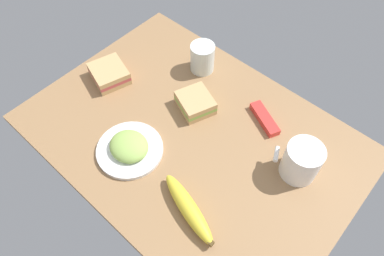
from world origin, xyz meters
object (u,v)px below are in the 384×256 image
sandwich_main (109,74)px  sandwich_side (195,103)px  banana (189,208)px  snack_bar (265,119)px  glass_of_milk (202,59)px  coffee_mug_black (302,161)px  plate_of_food (129,148)px

sandwich_main → sandwich_side: bearing=18.4°
banana → snack_bar: size_ratio=1.74×
glass_of_milk → coffee_mug_black: bearing=-15.2°
coffee_mug_black → banana: coffee_mug_black is taller
snack_bar → coffee_mug_black: bearing=-0.6°
sandwich_side → banana: sandwich_side is taller
plate_of_food → sandwich_side: bearing=82.1°
glass_of_milk → sandwich_side: bearing=-56.0°
coffee_mug_black → sandwich_main: bearing=-169.8°
glass_of_milk → snack_bar: bearing=-8.1°
plate_of_food → snack_bar: size_ratio=1.51×
sandwich_side → glass_of_milk: bearing=124.0°
glass_of_milk → banana: (29.17, -38.53, -2.16)cm
coffee_mug_black → snack_bar: coffee_mug_black is taller
plate_of_food → coffee_mug_black: 44.50cm
coffee_mug_black → sandwich_side: bearing=-176.9°
plate_of_food → banana: size_ratio=0.86×
sandwich_main → glass_of_milk: bearing=50.8°
plate_of_food → banana: bearing=-5.4°
snack_bar → plate_of_food: bearing=-97.4°
plate_of_food → coffee_mug_black: coffee_mug_black is taller
glass_of_milk → snack_bar: size_ratio=0.78×
coffee_mug_black → snack_bar: bearing=153.9°
plate_of_food → snack_bar: plate_of_food is taller
coffee_mug_black → snack_bar: (-15.74, 7.73, -4.29)cm
sandwich_main → banana: bearing=-18.6°
coffee_mug_black → glass_of_milk: size_ratio=1.28×
sandwich_main → snack_bar: 49.01cm
sandwich_main → sandwich_side: same height
plate_of_food → sandwich_side: size_ratio=1.42×
sandwich_side → glass_of_milk: (-9.04, 13.40, 2.00)cm
plate_of_food → snack_bar: bearing=57.1°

